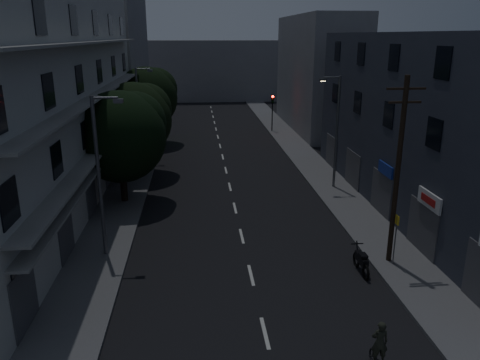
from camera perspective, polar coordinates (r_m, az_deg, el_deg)
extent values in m
plane|color=black|center=(39.65, -1.78, 1.41)|extent=(160.00, 160.00, 0.00)
cube|color=#565659|center=(39.89, -12.60, 1.20)|extent=(3.00, 90.00, 0.15)
cube|color=#565659|center=(40.78, 8.80, 1.76)|extent=(3.00, 90.00, 0.15)
cube|color=beige|center=(18.71, 3.05, -18.10)|extent=(0.15, 2.00, 0.01)
cube|color=beige|center=(22.49, 1.35, -11.50)|extent=(0.15, 2.00, 0.01)
cube|color=beige|center=(26.50, 0.21, -6.84)|extent=(0.15, 2.00, 0.01)
cube|color=beige|center=(30.65, -0.62, -3.42)|extent=(0.15, 2.00, 0.01)
cube|color=beige|center=(34.88, -1.25, -0.82)|extent=(0.15, 2.00, 0.01)
cube|color=beige|center=(39.17, -1.73, 1.21)|extent=(0.15, 2.00, 0.01)
cube|color=beige|center=(43.51, -2.12, 2.84)|extent=(0.15, 2.00, 0.01)
cube|color=beige|center=(47.87, -2.45, 4.18)|extent=(0.15, 2.00, 0.01)
cube|color=beige|center=(52.26, -2.71, 5.29)|extent=(0.15, 2.00, 0.01)
cube|color=beige|center=(56.67, -2.94, 6.22)|extent=(0.15, 2.00, 0.01)
cube|color=beige|center=(61.09, -3.14, 7.03)|extent=(0.15, 2.00, 0.01)
cube|color=beige|center=(65.52, -3.30, 7.72)|extent=(0.15, 2.00, 0.01)
cube|color=beige|center=(69.96, -3.45, 8.33)|extent=(0.15, 2.00, 0.01)
cube|color=beige|center=(74.40, -3.58, 8.86)|extent=(0.15, 2.00, 0.01)
cube|color=#B3B2AE|center=(32.75, -22.78, 9.23)|extent=(6.00, 36.00, 14.00)
cube|color=black|center=(19.48, -25.05, -11.44)|extent=(0.06, 1.60, 1.60)
cube|color=black|center=(24.67, -20.62, -4.87)|extent=(0.06, 1.60, 1.60)
cube|color=black|center=(30.16, -17.81, -0.61)|extent=(0.06, 1.60, 1.60)
cube|color=black|center=(35.81, -15.88, 2.32)|extent=(0.06, 1.60, 1.60)
cube|color=black|center=(41.56, -14.48, 4.45)|extent=(0.06, 1.60, 1.60)
cube|color=black|center=(47.37, -13.42, 6.05)|extent=(0.06, 1.60, 1.60)
cube|color=black|center=(18.26, -26.32, -2.54)|extent=(0.06, 1.60, 1.60)
cube|color=black|center=(23.71, -21.43, 2.33)|extent=(0.06, 1.60, 1.60)
cube|color=black|center=(29.38, -18.38, 5.34)|extent=(0.06, 1.60, 1.60)
cube|color=black|center=(35.16, -16.31, 7.36)|extent=(0.06, 1.60, 1.60)
cube|color=black|center=(41.00, -14.82, 8.81)|extent=(0.06, 1.60, 1.60)
cube|color=black|center=(46.88, -13.69, 9.89)|extent=(0.06, 1.60, 1.60)
cube|color=black|center=(23.16, -22.30, 9.99)|extent=(0.06, 1.60, 1.60)
cube|color=black|center=(28.94, -18.98, 11.54)|extent=(0.06, 1.60, 1.60)
cube|color=black|center=(34.79, -16.76, 12.55)|extent=(0.06, 1.60, 1.60)
cube|color=black|center=(40.68, -15.17, 13.26)|extent=(0.06, 1.60, 1.60)
cube|color=black|center=(46.61, -13.97, 13.78)|extent=(0.06, 1.60, 1.60)
cube|color=black|center=(23.05, -23.24, 17.88)|extent=(0.06, 1.60, 1.60)
cube|color=black|center=(28.85, -19.63, 17.86)|extent=(0.06, 1.60, 1.60)
cube|color=black|center=(34.71, -17.23, 17.81)|extent=(0.06, 1.60, 1.60)
cube|color=black|center=(40.62, -15.54, 17.76)|extent=(0.06, 1.60, 1.60)
cube|color=black|center=(46.55, -14.27, 17.71)|extent=(0.06, 1.60, 1.60)
cube|color=gray|center=(32.40, -16.23, 4.40)|extent=(1.00, 32.40, 0.12)
cube|color=gray|center=(31.88, -16.72, 10.02)|extent=(1.00, 32.40, 0.12)
cube|color=gray|center=(31.67, -17.23, 15.76)|extent=(1.00, 32.40, 0.12)
cube|color=gray|center=(32.62, -16.28, 2.86)|extent=(0.80, 32.40, 0.12)
cube|color=#424247|center=(19.76, -24.80, -12.98)|extent=(0.06, 2.40, 2.40)
cube|color=#424247|center=(24.89, -20.45, -6.15)|extent=(0.06, 2.40, 2.40)
cube|color=#424247|center=(30.34, -17.69, -1.69)|extent=(0.06, 2.40, 2.40)
cube|color=#424247|center=(35.96, -15.79, 1.40)|extent=(0.06, 2.40, 2.40)
cube|color=#424247|center=(41.69, -14.41, 3.64)|extent=(0.06, 2.40, 2.40)
cube|color=#424247|center=(47.49, -13.35, 5.34)|extent=(0.06, 2.40, 2.40)
cube|color=#2C303B|center=(31.12, 22.33, 6.12)|extent=(6.00, 28.00, 11.00)
cube|color=black|center=(24.37, 22.58, 5.23)|extent=(0.06, 1.40, 1.50)
cube|color=black|center=(29.25, 17.66, 7.56)|extent=(0.06, 1.40, 1.50)
cube|color=black|center=(34.33, 14.14, 9.17)|extent=(0.06, 1.40, 1.50)
cube|color=black|center=(39.51, 11.51, 10.34)|extent=(0.06, 1.40, 1.50)
cube|color=black|center=(23.97, 23.51, 12.95)|extent=(0.06, 1.40, 1.50)
cube|color=black|center=(28.93, 18.27, 14.00)|extent=(0.06, 1.40, 1.50)
cube|color=black|center=(34.05, 14.55, 14.67)|extent=(0.06, 1.40, 1.50)
cube|color=black|center=(39.27, 11.80, 15.12)|extent=(0.06, 1.40, 1.50)
cube|color=#424247|center=(25.73, 21.32, -5.48)|extent=(0.06, 3.00, 2.60)
cube|color=#424247|center=(30.40, 16.81, -1.57)|extent=(0.06, 3.00, 2.60)
cube|color=#424247|center=(35.30, 13.54, 1.28)|extent=(0.06, 3.00, 2.60)
cube|color=#424247|center=(40.37, 11.08, 3.43)|extent=(0.06, 3.00, 2.60)
cube|color=silver|center=(24.70, 22.10, -2.28)|extent=(0.12, 2.20, 0.80)
cube|color=#B21414|center=(24.67, 21.93, -2.29)|extent=(0.02, 1.40, 0.36)
cube|color=navy|center=(29.44, 17.32, 1.25)|extent=(0.12, 2.00, 0.70)
cube|color=slate|center=(61.89, -14.82, 14.09)|extent=(6.00, 20.00, 16.00)
cube|color=slate|center=(57.09, 9.41, 12.69)|extent=(6.00, 20.00, 13.00)
cube|color=slate|center=(83.31, -3.88, 13.21)|extent=(24.00, 8.00, 10.00)
cylinder|color=black|center=(31.93, -14.10, 0.94)|extent=(0.44, 0.44, 3.98)
sphere|color=black|center=(31.36, -14.42, 5.13)|extent=(5.97, 5.97, 5.97)
sphere|color=black|center=(31.82, -12.72, 6.79)|extent=(4.18, 4.18, 4.18)
sphere|color=black|center=(30.82, -16.01, 5.65)|extent=(3.88, 3.88, 3.88)
cylinder|color=black|center=(38.17, -12.59, 3.64)|extent=(0.44, 0.44, 3.92)
sphere|color=black|center=(37.70, -12.82, 7.12)|extent=(5.91, 5.91, 5.91)
sphere|color=black|center=(38.21, -11.43, 8.46)|extent=(4.13, 4.13, 4.13)
sphere|color=black|center=(37.16, -14.11, 7.58)|extent=(3.84, 3.84, 3.84)
cylinder|color=black|center=(49.16, -11.17, 6.87)|extent=(0.44, 0.44, 4.18)
sphere|color=black|center=(48.79, -11.34, 9.77)|extent=(6.24, 6.24, 6.24)
sphere|color=black|center=(49.38, -10.21, 10.83)|extent=(4.37, 4.37, 4.37)
sphere|color=black|center=(48.20, -12.38, 10.18)|extent=(4.06, 4.06, 4.06)
cylinder|color=black|center=(54.70, 3.94, 7.67)|extent=(0.12, 0.12, 3.20)
cube|color=black|center=(54.40, 3.99, 9.79)|extent=(0.28, 0.22, 0.90)
sphere|color=#FF0C05|center=(54.21, 4.02, 10.12)|extent=(0.22, 0.22, 0.22)
sphere|color=#3F330C|center=(54.25, 4.01, 9.81)|extent=(0.22, 0.22, 0.22)
sphere|color=black|center=(54.29, 4.01, 9.49)|extent=(0.22, 0.22, 0.22)
cylinder|color=black|center=(52.98, -10.01, 7.13)|extent=(0.12, 0.12, 3.20)
cube|color=black|center=(52.67, -10.13, 9.33)|extent=(0.28, 0.22, 0.90)
sphere|color=black|center=(52.48, -10.16, 9.66)|extent=(0.22, 0.22, 0.22)
sphere|color=#3F330C|center=(52.52, -10.14, 9.34)|extent=(0.22, 0.22, 0.22)
sphere|color=#0CFF26|center=(52.56, -10.13, 9.01)|extent=(0.22, 0.22, 0.22)
cylinder|color=#585960|center=(23.73, -16.81, 0.17)|extent=(0.18, 0.18, 8.00)
cylinder|color=#585960|center=(22.82, -16.16, 9.61)|extent=(1.20, 0.10, 0.10)
cube|color=#585960|center=(22.74, -14.63, 9.32)|extent=(0.45, 0.25, 0.18)
cube|color=#4C4C4C|center=(22.75, -14.61, 9.07)|extent=(0.35, 0.18, 0.04)
cylinder|color=#595D61|center=(34.18, 11.70, 5.64)|extent=(0.18, 0.18, 8.00)
cylinder|color=#595D61|center=(33.47, 11.11, 12.19)|extent=(1.20, 0.10, 0.10)
cube|color=#595D61|center=(33.32, 10.08, 11.96)|extent=(0.45, 0.25, 0.18)
cube|color=#FFD88C|center=(33.33, 10.07, 11.79)|extent=(0.35, 0.18, 0.04)
cylinder|color=slate|center=(42.70, -12.26, 7.87)|extent=(0.18, 0.18, 8.00)
cylinder|color=slate|center=(42.20, -11.78, 13.14)|extent=(1.20, 0.10, 0.10)
cube|color=slate|center=(42.15, -10.93, 12.98)|extent=(0.45, 0.25, 0.18)
cube|color=#4C4C4C|center=(42.16, -10.92, 12.84)|extent=(0.35, 0.18, 0.04)
cylinder|color=black|center=(23.08, 18.64, 0.82)|extent=(0.24, 0.24, 9.00)
cube|color=black|center=(22.36, 19.61, 10.45)|extent=(1.80, 0.10, 0.10)
cube|color=black|center=(22.43, 19.45, 8.93)|extent=(1.50, 0.10, 0.10)
cylinder|color=#595B60|center=(23.81, 18.38, -6.99)|extent=(0.06, 0.06, 2.50)
cube|color=yellow|center=(23.42, 18.62, -4.65)|extent=(0.05, 0.35, 0.45)
torus|color=black|center=(22.77, 15.09, -10.84)|extent=(0.12, 0.78, 0.78)
torus|color=black|center=(23.86, 14.00, -9.39)|extent=(0.12, 0.78, 0.78)
cube|color=black|center=(23.16, 14.59, -9.32)|extent=(0.27, 1.21, 0.38)
cube|color=black|center=(22.90, 14.79, -8.86)|extent=(0.33, 0.49, 0.11)
cylinder|color=black|center=(23.60, 14.13, -8.37)|extent=(0.07, 0.48, 0.92)
cube|color=black|center=(23.56, 14.10, -7.54)|extent=(0.60, 0.04, 0.04)
imported|color=black|center=(16.85, 16.65, -18.44)|extent=(0.59, 0.41, 1.56)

